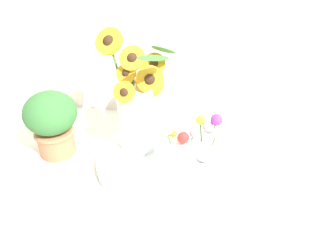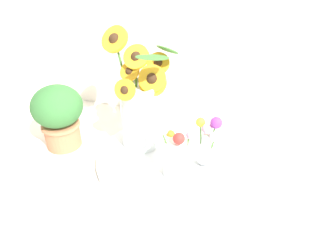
% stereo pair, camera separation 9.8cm
% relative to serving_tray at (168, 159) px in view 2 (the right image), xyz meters
% --- Properties ---
extents(ground_plane, '(6.00, 6.00, 0.00)m').
position_rel_serving_tray_xyz_m(ground_plane, '(-0.01, -0.09, -0.01)').
color(ground_plane, silver).
extents(serving_tray, '(0.45, 0.45, 0.02)m').
position_rel_serving_tray_xyz_m(serving_tray, '(0.00, 0.00, 0.00)').
color(serving_tray, silver).
rests_on(serving_tray, ground_plane).
extents(mason_jar_sunflowers, '(0.27, 0.23, 0.38)m').
position_rel_serving_tray_xyz_m(mason_jar_sunflowers, '(-0.10, 0.04, 0.16)').
color(mason_jar_sunflowers, silver).
rests_on(mason_jar_sunflowers, serving_tray).
extents(vase_small_center, '(0.10, 0.08, 0.18)m').
position_rel_serving_tray_xyz_m(vase_small_center, '(0.04, -0.08, 0.09)').
color(vase_small_center, white).
rests_on(vase_small_center, serving_tray).
extents(vase_bulb_right, '(0.08, 0.07, 0.16)m').
position_rel_serving_tray_xyz_m(vase_bulb_right, '(0.12, 0.00, 0.07)').
color(vase_bulb_right, white).
rests_on(vase_bulb_right, serving_tray).
extents(potted_plant, '(0.17, 0.17, 0.22)m').
position_rel_serving_tray_xyz_m(potted_plant, '(-0.37, -0.02, 0.11)').
color(potted_plant, '#B7704C').
rests_on(potted_plant, ground_plane).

